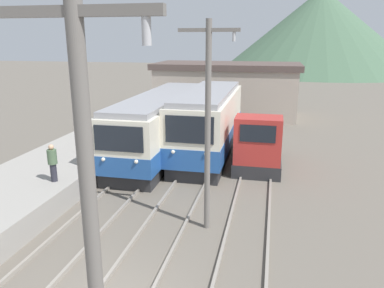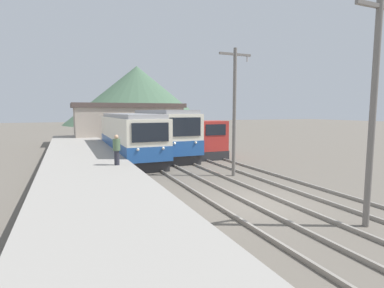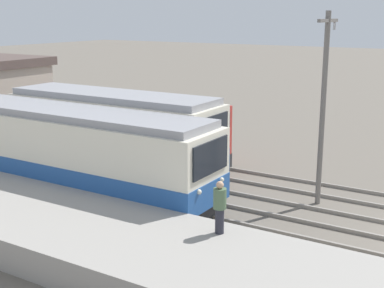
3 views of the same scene
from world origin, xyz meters
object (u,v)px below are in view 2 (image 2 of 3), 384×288
object	(u,v)px
commuter_train_center	(163,135)
shunting_locomotive	(203,142)
catenary_mast_mid	(235,108)
person_on_platform	(117,149)
catenary_mast_near	(373,105)
commuter_train_left	(130,138)

from	to	relation	value
commuter_train_center	shunting_locomotive	xyz separation A→B (m)	(3.00, -1.50, -0.57)
catenary_mast_mid	person_on_platform	xyz separation A→B (m)	(-6.55, 0.76, -2.13)
commuter_train_center	catenary_mast_near	world-z (taller)	catenary_mast_near
commuter_train_left	person_on_platform	bearing A→B (deg)	-105.88
commuter_train_left	commuter_train_center	xyz separation A→B (m)	(2.80, 0.26, 0.12)
shunting_locomotive	catenary_mast_near	bearing A→B (deg)	-95.41
commuter_train_left	person_on_platform	distance (m)	8.18
commuter_train_center	person_on_platform	bearing A→B (deg)	-121.81
commuter_train_left	commuter_train_center	size ratio (longest dim) A/B	1.24
commuter_train_center	shunting_locomotive	size ratio (longest dim) A/B	2.00
shunting_locomotive	commuter_train_left	bearing A→B (deg)	167.93
catenary_mast_mid	commuter_train_left	bearing A→B (deg)	116.54
catenary_mast_mid	catenary_mast_near	bearing A→B (deg)	-90.00
commuter_train_center	catenary_mast_near	xyz separation A→B (m)	(1.51, -17.25, 2.18)
shunting_locomotive	catenary_mast_mid	xyz separation A→B (m)	(-1.49, -7.38, 2.75)
catenary_mast_near	person_on_platform	distance (m)	11.43
commuter_train_left	shunting_locomotive	size ratio (longest dim) A/B	2.48
commuter_train_left	catenary_mast_near	distance (m)	17.68
commuter_train_center	catenary_mast_near	distance (m)	17.45
commuter_train_left	commuter_train_center	world-z (taller)	commuter_train_center
commuter_train_center	person_on_platform	xyz separation A→B (m)	(-5.04, -8.12, 0.05)
catenary_mast_mid	commuter_train_center	bearing A→B (deg)	99.63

